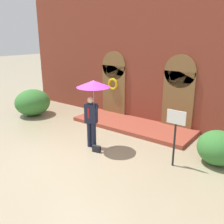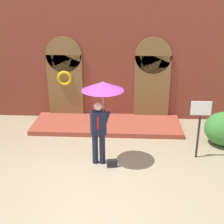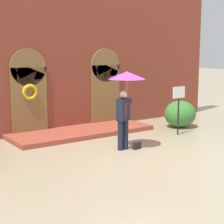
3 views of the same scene
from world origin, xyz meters
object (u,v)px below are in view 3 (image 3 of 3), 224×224
sign_post (179,102)px  handbag (137,146)px  person_with_umbrella (126,87)px  shrub_right (180,114)px

sign_post → handbag: bearing=-164.2°
handbag → person_with_umbrella: bearing=134.4°
handbag → shrub_right: size_ratio=0.22×
sign_post → shrub_right: bearing=42.0°
person_with_umbrella → sign_post: bearing=10.1°
person_with_umbrella → handbag: (0.29, -0.20, -1.80)m
shrub_right → sign_post: bearing=-138.0°
person_with_umbrella → handbag: size_ratio=8.44×
handbag → shrub_right: shrub_right is taller
handbag → sign_post: (2.41, 0.68, 1.05)m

